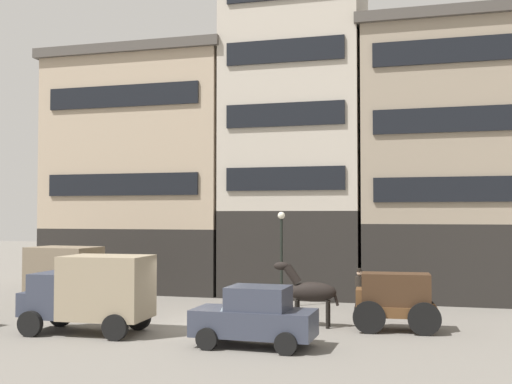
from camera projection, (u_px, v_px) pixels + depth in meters
The scene contains 12 objects.
ground_plane at pixel (203, 328), 21.92m from camera, with size 120.00×120.00×0.00m, color slate.
building_far_left at pixel (150, 171), 34.32m from camera, with size 10.22×7.04×12.72m.
building_center_left at pixel (298, 130), 32.22m from camera, with size 7.24×7.04×16.74m.
building_center_right at pixel (440, 160), 30.33m from camera, with size 7.56×7.04×13.24m.
cargo_wagon at pixel (394, 297), 21.32m from camera, with size 3.00×1.70×1.98m.
draft_horse at pixel (310, 291), 22.08m from camera, with size 2.35×0.72×2.30m.
delivery_truck_near at pixel (76, 275), 26.19m from camera, with size 4.46×2.41×2.62m.
delivery_truck_far at pixel (91, 291), 20.90m from camera, with size 4.42×2.29×2.62m.
sedan_dark at pixel (255, 317), 18.75m from camera, with size 3.74×1.94×1.83m.
pedestrian_officer at pixel (359, 288), 25.37m from camera, with size 0.51×0.51×1.79m.
streetlamp_curbside at pixel (281, 245), 26.86m from camera, with size 0.32×0.32×4.12m.
fire_hydrant_curbside at pixel (250, 295), 27.34m from camera, with size 0.24×0.24×0.83m.
Camera 1 is at (7.53, -20.84, 4.01)m, focal length 43.49 mm.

